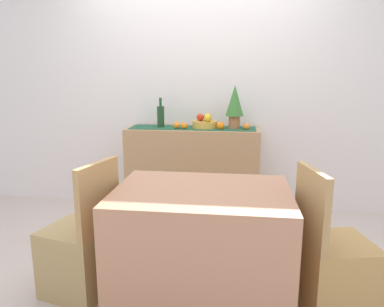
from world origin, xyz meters
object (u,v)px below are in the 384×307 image
wine_bottle (161,116)px  chair_by_corner (333,270)px  dining_table (202,246)px  chair_near_window (81,254)px  fruit_bowl (205,124)px  potted_plant (235,104)px  sideboard_console (193,171)px

wine_bottle → chair_by_corner: bearing=-47.7°
wine_bottle → chair_by_corner: wine_bottle is taller
chair_by_corner → wine_bottle: bearing=132.3°
dining_table → chair_near_window: size_ratio=1.19×
fruit_bowl → chair_near_window: bearing=-114.1°
potted_plant → chair_by_corner: bearing=-67.2°
dining_table → chair_near_window: (-0.80, -0.00, -0.10)m
wine_bottle → dining_table: (0.57, -1.50, -0.64)m
fruit_bowl → sideboard_console: bearing=180.0°
sideboard_console → dining_table: (0.25, -1.50, -0.08)m
dining_table → wine_bottle: bearing=110.9°
sideboard_console → chair_near_window: (-0.55, -1.50, -0.18)m
potted_plant → chair_by_corner: size_ratio=0.48×
chair_by_corner → potted_plant: bearing=112.8°
wine_bottle → fruit_bowl: bearing=-0.0°
wine_bottle → chair_by_corner: (1.37, -1.50, -0.74)m
chair_near_window → dining_table: bearing=0.3°
chair_near_window → chair_by_corner: (1.60, 0.00, 0.00)m
chair_by_corner → sideboard_console: bearing=124.8°
sideboard_console → fruit_bowl: bearing=0.0°
wine_bottle → potted_plant: bearing=-0.0°
sideboard_console → wine_bottle: bearing=180.0°
dining_table → chair_by_corner: chair_by_corner is taller
sideboard_console → wine_bottle: 0.65m
fruit_bowl → potted_plant: (0.29, 0.00, 0.21)m
sideboard_console → chair_by_corner: (1.04, -1.50, -0.18)m
sideboard_console → fruit_bowl: 0.50m
fruit_bowl → chair_by_corner: (0.92, -1.50, -0.67)m
wine_bottle → potted_plant: 0.75m
fruit_bowl → wine_bottle: (-0.45, 0.00, 0.07)m
potted_plant → dining_table: potted_plant is taller
wine_bottle → dining_table: 1.73m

